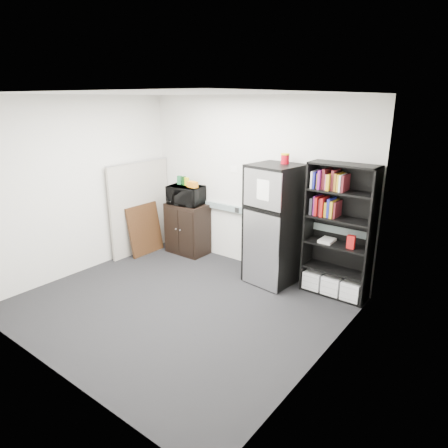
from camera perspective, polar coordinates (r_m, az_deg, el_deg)
name	(u,v)px	position (r m, az deg, el deg)	size (l,w,h in m)	color
floor	(178,305)	(5.50, -6.60, -11.38)	(4.00, 4.00, 0.00)	black
wall_back	(252,184)	(6.32, 4.05, 5.66)	(4.00, 0.02, 2.70)	silver
wall_right	(326,241)	(3.91, 14.35, -2.42)	(0.02, 3.50, 2.70)	silver
wall_left	(80,187)	(6.52, -19.89, 5.02)	(0.02, 3.50, 2.70)	silver
ceiling	(170,93)	(4.81, -7.78, 18.02)	(4.00, 3.50, 0.02)	white
electrical_raceway	(251,212)	(6.40, 3.81, 1.67)	(3.92, 0.05, 0.10)	gray
wall_note	(234,170)	(6.47, 1.45, 7.78)	(0.14, 0.00, 0.10)	white
bookshelf	(338,233)	(5.60, 16.04, -1.22)	(0.90, 0.34, 1.85)	black
cubicle_partition	(141,207)	(7.18, -11.84, 2.38)	(0.06, 1.30, 1.62)	gray
cabinet	(187,229)	(7.07, -5.26, -0.65)	(0.71, 0.48, 0.89)	black
microwave	(186,195)	(6.89, -5.49, 4.12)	(0.59, 0.40, 0.32)	black
snack_box_a	(180,180)	(6.98, -6.37, 6.26)	(0.07, 0.05, 0.15)	#1A5B32
snack_box_b	(184,181)	(6.91, -5.74, 6.16)	(0.07, 0.05, 0.15)	#0D3B0F
snack_box_c	(187,182)	(6.87, -5.35, 6.06)	(0.07, 0.05, 0.14)	gold
snack_bag	(192,184)	(6.72, -4.52, 5.65)	(0.18, 0.10, 0.10)	orange
refrigerator	(273,225)	(5.86, 7.06, -0.12)	(0.74, 0.76, 1.77)	black
coffee_can	(285,158)	(5.72, 8.73, 9.32)	(0.12, 0.12, 0.16)	#9E0715
framed_poster	(145,229)	(7.17, -11.23, -0.73)	(0.19, 0.68, 0.87)	black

